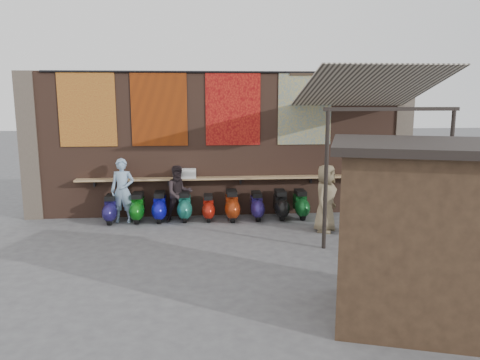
{
  "coord_description": "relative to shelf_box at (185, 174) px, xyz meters",
  "views": [
    {
      "loc": [
        -0.65,
        -10.41,
        3.4
      ],
      "look_at": [
        0.38,
        1.2,
        1.25
      ],
      "focal_mm": 35.0,
      "sensor_mm": 36.0,
      "label": 1
    }
  ],
  "objects": [
    {
      "name": "awning_header",
      "position": [
        4.55,
        -2.9,
        1.83
      ],
      "size": [
        3.0,
        0.08,
        0.08
      ],
      "primitive_type": "cube",
      "color": "black",
      "rests_on": "awning_post_left"
    },
    {
      "name": "scooter_stool_8",
      "position": [
        3.19,
        -0.3,
        -0.87
      ],
      "size": [
        0.36,
        0.81,
        0.77
      ],
      "primitive_type": null,
      "color": "#0F4F1E",
      "rests_on": "ground"
    },
    {
      "name": "shopper_tan",
      "position": [
        3.52,
        -1.61,
        -0.4
      ],
      "size": [
        0.92,
        0.99,
        1.69
      ],
      "primitive_type": "imported",
      "rotation": [
        0.0,
        0.0,
        0.95
      ],
      "color": "#7B6B4E",
      "rests_on": "ground"
    },
    {
      "name": "tapestry_orange",
      "position": [
        1.35,
        0.18,
        1.75
      ],
      "size": [
        1.5,
        0.02,
        2.0
      ],
      "primitive_type": "cube",
      "color": "#B22416",
      "rests_on": "brick_wall"
    },
    {
      "name": "eating_counter",
      "position": [
        1.05,
        0.03,
        -0.15
      ],
      "size": [
        8.0,
        0.32,
        0.05
      ],
      "primitive_type": "cube",
      "color": "#9E7A51",
      "rests_on": "brick_wall"
    },
    {
      "name": "pier_right",
      "position": [
        6.25,
        0.4,
        0.75
      ],
      "size": [
        0.5,
        0.5,
        4.0
      ],
      "primitive_type": "cube",
      "color": "#4C4238",
      "rests_on": "ground"
    },
    {
      "name": "scooter_stool_4",
      "position": [
        0.63,
        -0.3,
        -0.9
      ],
      "size": [
        0.33,
        0.73,
        0.69
      ],
      "primitive_type": null,
      "color": "#9A170B",
      "rests_on": "ground"
    },
    {
      "name": "scooter_stool_3",
      "position": [
        -0.01,
        -0.26,
        -0.86
      ],
      "size": [
        0.37,
        0.82,
        0.78
      ],
      "primitive_type": null,
      "color": "#196656",
      "rests_on": "ground"
    },
    {
      "name": "awning_ledger",
      "position": [
        4.55,
        0.19,
        2.7
      ],
      "size": [
        3.3,
        0.08,
        0.12
      ],
      "primitive_type": "cube",
      "color": "#33261C",
      "rests_on": "brick_wall"
    },
    {
      "name": "hang_rail",
      "position": [
        1.05,
        0.17,
        2.73
      ],
      "size": [
        9.5,
        0.06,
        0.06
      ],
      "primitive_type": "cylinder",
      "rotation": [
        0.0,
        1.57,
        0.0
      ],
      "color": "black",
      "rests_on": "brick_wall"
    },
    {
      "name": "pier_left",
      "position": [
        -4.15,
        0.4,
        0.75
      ],
      "size": [
        0.5,
        0.5,
        4.0
      ],
      "primitive_type": "cube",
      "color": "#4C4238",
      "rests_on": "ground"
    },
    {
      "name": "scooter_stool_7",
      "position": [
        2.62,
        -0.32,
        -0.86
      ],
      "size": [
        0.37,
        0.82,
        0.78
      ],
      "primitive_type": null,
      "color": "black",
      "rests_on": "ground"
    },
    {
      "name": "diner_left",
      "position": [
        -1.64,
        -0.3,
        -0.39
      ],
      "size": [
        0.67,
        0.47,
        1.73
      ],
      "primitive_type": "imported",
      "rotation": [
        0.0,
        0.0,
        -0.1
      ],
      "color": "#85A3C1",
      "rests_on": "ground"
    },
    {
      "name": "tapestry_redgold",
      "position": [
        -2.55,
        0.18,
        1.75
      ],
      "size": [
        1.5,
        0.02,
        2.0
      ],
      "primitive_type": "cube",
      "color": "maroon",
      "rests_on": "brick_wall"
    },
    {
      "name": "awning_canvas",
      "position": [
        4.55,
        -1.4,
        2.3
      ],
      "size": [
        3.2,
        3.28,
        0.97
      ],
      "primitive_type": "cube",
      "rotation": [
        -0.28,
        0.0,
        0.0
      ],
      "color": "beige",
      "rests_on": "brick_wall"
    },
    {
      "name": "scooter_stool_5",
      "position": [
        1.27,
        -0.35,
        -0.85
      ],
      "size": [
        0.38,
        0.85,
        0.81
      ],
      "primitive_type": null,
      "color": "maroon",
      "rests_on": "ground"
    },
    {
      "name": "awning_post_left",
      "position": [
        3.15,
        -2.9,
        0.3
      ],
      "size": [
        0.09,
        0.09,
        3.1
      ],
      "primitive_type": "cylinder",
      "color": "black",
      "rests_on": "ground"
    },
    {
      "name": "shelf_box",
      "position": [
        0.0,
        0.0,
        0.0
      ],
      "size": [
        0.62,
        0.28,
        0.25
      ],
      "primitive_type": "cube",
      "color": "white",
      "rests_on": "eating_counter"
    },
    {
      "name": "awning_post_right",
      "position": [
        5.95,
        -2.9,
        0.3
      ],
      "size": [
        0.09,
        0.09,
        3.1
      ],
      "primitive_type": "cylinder",
      "color": "black",
      "rests_on": "ground"
    },
    {
      "name": "scooter_stool_0",
      "position": [
        -1.97,
        -0.33,
        -0.88
      ],
      "size": [
        0.35,
        0.78,
        0.74
      ],
      "primitive_type": null,
      "color": "#1B144D",
      "rests_on": "ground"
    },
    {
      "name": "market_stall",
      "position": [
        3.67,
        -6.35,
        0.05
      ],
      "size": [
        2.85,
        2.46,
        2.61
      ],
      "primitive_type": "cube",
      "rotation": [
        0.0,
        0.0,
        -0.31
      ],
      "color": "black",
      "rests_on": "ground"
    },
    {
      "name": "stall_sign",
      "position": [
        3.96,
        -5.46,
        0.64
      ],
      "size": [
        1.15,
        0.41,
        0.5
      ],
      "primitive_type": "cube",
      "rotation": [
        0.0,
        0.0,
        -0.31
      ],
      "color": "gold",
      "rests_on": "market_stall"
    },
    {
      "name": "brick_wall",
      "position": [
        1.05,
        0.4,
        0.75
      ],
      "size": [
        10.0,
        0.4,
        4.0
      ],
      "primitive_type": "cube",
      "color": "brown",
      "rests_on": "ground"
    },
    {
      "name": "scooter_stool_2",
      "position": [
        -0.68,
        -0.28,
        -0.86
      ],
      "size": [
        0.37,
        0.83,
        0.79
      ],
      "primitive_type": null,
      "color": "#0D0E98",
      "rests_on": "ground"
    },
    {
      "name": "ground",
      "position": [
        1.05,
        -2.3,
        -1.25
      ],
      "size": [
        70.0,
        70.0,
        0.0
      ],
      "primitive_type": "plane",
      "color": "#474749",
      "rests_on": "ground"
    },
    {
      "name": "shopper_grey",
      "position": [
        5.36,
        -2.83,
        -0.45
      ],
      "size": [
        1.17,
        1.12,
        1.6
      ],
      "primitive_type": "imported",
      "rotation": [
        0.0,
        0.0,
        2.43
      ],
      "color": "slate",
      "rests_on": "ground"
    },
    {
      "name": "tapestry_multi",
      "position": [
        3.35,
        0.18,
        1.75
      ],
      "size": [
        1.5,
        0.02,
        2.0
      ],
      "primitive_type": "cube",
      "color": "#2B5E9D",
      "rests_on": "brick_wall"
    },
    {
      "name": "scooter_stool_6",
      "position": [
        1.96,
        -0.3,
        -0.88
      ],
      "size": [
        0.35,
        0.78,
        0.74
      ],
      "primitive_type": null,
      "color": "navy",
      "rests_on": "ground"
    },
    {
      "name": "stall_shelf",
      "position": [
        3.96,
        -5.46,
        -0.3
      ],
      "size": [
        1.93,
        0.71,
        0.06
      ],
      "primitive_type": "cube",
      "rotation": [
        0.0,
        0.0,
        -0.31
      ],
      "color": "#473321",
      "rests_on": "market_stall"
    },
    {
      "name": "scooter_stool_1",
      "position": [
        -1.26,
        -0.28,
        -0.86
      ],
      "size": [
        0.37,
        0.81,
        0.77
      ],
      "primitive_type": null,
      "color": "#0D5B10",
      "rests_on": "ground"
    },
    {
      "name": "diner_right",
      "position": [
        -0.15,
        -0.3,
        -0.49
      ],
      "size": [
        0.87,
        0.77,
        1.52
      ],
      "primitive_type": "imported",
      "rotation": [
        0.0,
        0.0,
        0.3
      ],
      "color": "black",
      "rests_on": "ground"
    },
    {
      "name": "shopper_navy",
      "position": [
        5.01,
        -2.28,
        -0.41
      ],
      "size": [
        1.05,
        0.89,
        1.69
      ],
      "primitive_type": "imported",
      "rotation": [
        0.0,
        0.0,
        3.72
      ],
      "color": "black",
      "rests_on": "ground"
    },
    {
      "name": "stall_roof",
      "position": [
        3.67,
        -6.35,
        1.42
      ],
      "size": [
        3.21,
        2.81,
        0.12
      ],
      "primitive_type": "cube",
      "rotation": [
        0.0,
        0.0,
        -0.31
      ],
      "color": "black",
      "rests_on": "market_stall"
    },
    {
      "name": "tapestry_sun",
      "position": [
        -0.65,
        0.18,
        1.75
      ],
      "size": [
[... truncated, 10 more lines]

